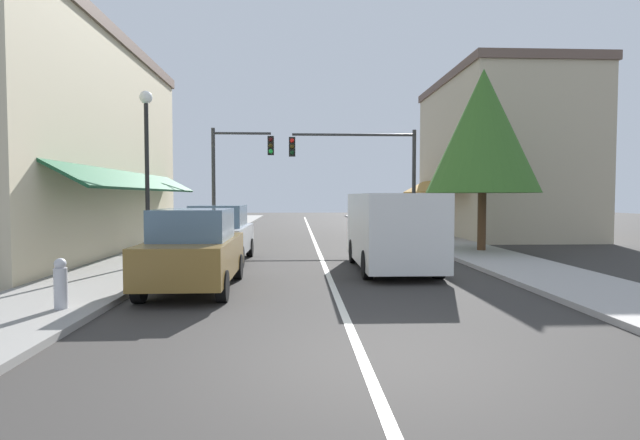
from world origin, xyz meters
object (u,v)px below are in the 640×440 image
Objects in this scene: traffic_signal_mast_arm at (368,163)px; street_lamp_left_near at (147,150)px; traffic_signal_left_corner at (234,166)px; parked_car_nearest_left at (194,250)px; fire_hydrant at (61,284)px; parked_car_second_left at (220,234)px; van_in_lane at (391,229)px; tree_right_near at (483,131)px.

traffic_signal_mast_arm is 12.01m from street_lamp_left_near.
street_lamp_left_near is at bearing -97.19° from traffic_signal_left_corner.
parked_car_nearest_left is 4.72× the size of fire_hydrant.
traffic_signal_mast_arm is (5.79, 8.05, 2.76)m from parked_car_second_left.
traffic_signal_left_corner reaches higher than van_in_lane.
traffic_signal_left_corner reaches higher than street_lamp_left_near.
van_in_lane is 12.19m from traffic_signal_left_corner.
parked_car_second_left is 7.17m from fire_hydrant.
parked_car_nearest_left reaches higher than fire_hydrant.
street_lamp_left_near is (-6.86, 0.68, 2.21)m from van_in_lane.
traffic_signal_mast_arm is at bearing 65.79° from parked_car_nearest_left.
parked_car_second_left is at bearing -125.71° from traffic_signal_mast_arm.
traffic_signal_left_corner is 1.06× the size of street_lamp_left_near.
parked_car_nearest_left is 0.82× the size of street_lamp_left_near.
parked_car_second_left is 10.30m from traffic_signal_mast_arm.
tree_right_near is at bearing 36.61° from parked_car_nearest_left.
fire_hydrant is (-10.70, -8.97, -3.81)m from tree_right_near.
traffic_signal_left_corner is 15.95m from fire_hydrant.
parked_car_second_left is 9.90m from tree_right_near.
fire_hydrant is at bearing -102.69° from parked_car_second_left.
tree_right_near is (9.63, -6.66, 0.85)m from traffic_signal_left_corner.
street_lamp_left_near reaches higher than parked_car_nearest_left.
parked_car_nearest_left is 14.20m from traffic_signal_mast_arm.
fire_hydrant is (-1.06, -15.63, -2.97)m from traffic_signal_left_corner.
fire_hydrant is (0.19, -5.75, -2.80)m from street_lamp_left_near.
street_lamp_left_near is 0.76× the size of tree_right_near.
parked_car_nearest_left is 0.63× the size of tree_right_near.
street_lamp_left_near is at bearing -163.50° from tree_right_near.
parked_car_nearest_left is at bearing -113.85° from traffic_signal_mast_arm.
traffic_signal_mast_arm is at bearing 50.56° from street_lamp_left_near.
van_in_lane is at bearing 37.23° from fire_hydrant.
parked_car_nearest_left and parked_car_second_left have the same top height.
traffic_signal_mast_arm is 1.21× the size of street_lamp_left_near.
tree_right_near reaches higher than street_lamp_left_near.
tree_right_near is at bearing 16.50° from street_lamp_left_near.
traffic_signal_left_corner is at bearing 92.85° from parked_car_nearest_left.
parked_car_second_left is 3.32m from street_lamp_left_near.
van_in_lane is at bearing -5.64° from street_lamp_left_near.
traffic_signal_left_corner reaches higher than parked_car_second_left.
parked_car_nearest_left is 11.65m from tree_right_near.
traffic_signal_left_corner is at bearing 82.81° from street_lamp_left_near.
traffic_signal_mast_arm reaches higher than van_in_lane.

